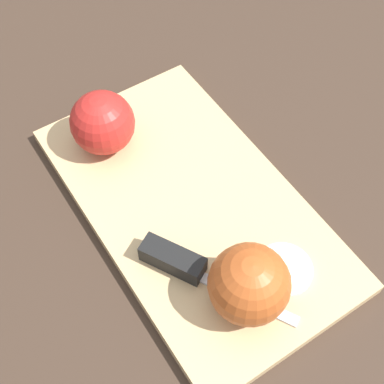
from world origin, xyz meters
The scene contains 6 objects.
ground_plane centered at (0.00, 0.00, 0.00)m, with size 4.00×4.00×0.00m, color #38281E.
cutting_board centered at (0.00, 0.00, 0.01)m, with size 0.40×0.23×0.02m.
apple_half_left centered at (-0.13, -0.04, 0.05)m, with size 0.08×0.08×0.08m.
apple_half_right centered at (0.13, -0.02, 0.06)m, with size 0.08×0.08×0.08m.
knife centered at (0.06, -0.06, 0.03)m, with size 0.16×0.10×0.02m.
apple_slice centered at (0.12, 0.03, 0.02)m, with size 0.06×0.06×0.01m.
Camera 1 is at (0.27, -0.19, 0.52)m, focal length 50.00 mm.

